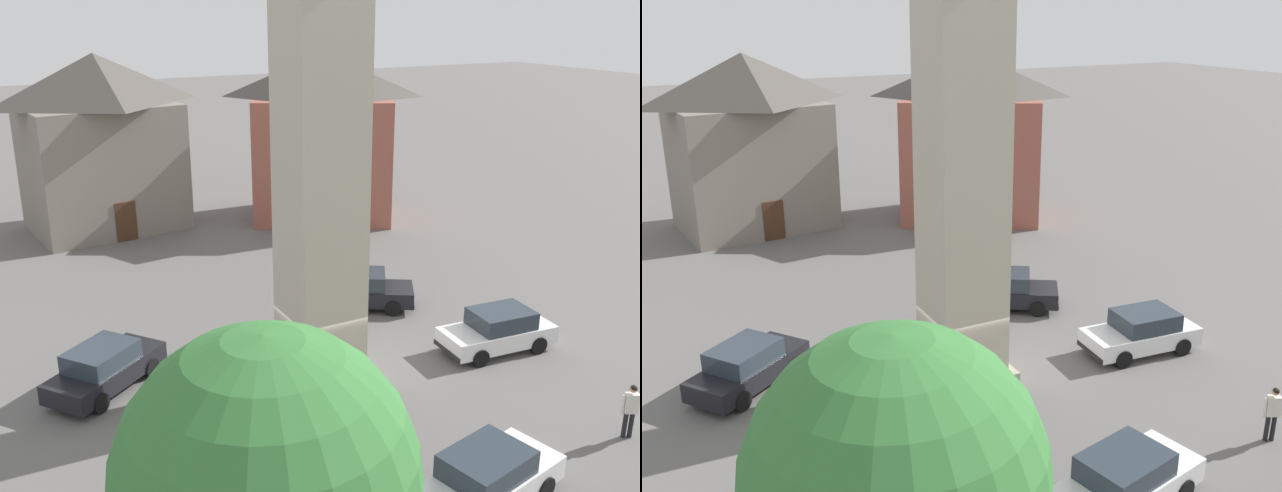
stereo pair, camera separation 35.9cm
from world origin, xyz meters
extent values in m
plane|color=#605E5B|center=(0.00, 0.00, 0.00)|extent=(200.00, 200.00, 0.00)
cube|color=#A59C89|center=(0.00, 0.00, 0.30)|extent=(2.79, 2.79, 0.60)
cube|color=#B7AD99|center=(0.00, 0.00, 6.84)|extent=(2.23, 2.23, 12.48)
cube|color=black|center=(2.77, 6.33, 0.59)|extent=(3.83, 4.30, 0.64)
cube|color=#28333D|center=(2.68, 6.44, 1.21)|extent=(2.51, 2.62, 0.64)
cylinder|color=black|center=(4.15, 5.83, 0.32)|extent=(0.56, 0.64, 0.64)
cylinder|color=black|center=(2.87, 4.86, 0.32)|extent=(0.56, 0.64, 0.64)
cylinder|color=black|center=(2.66, 7.79, 0.32)|extent=(0.56, 0.64, 0.64)
cylinder|color=black|center=(1.39, 6.82, 0.32)|extent=(0.56, 0.64, 0.64)
cube|color=black|center=(3.98, 4.71, 0.37)|extent=(1.40, 1.10, 0.16)
cube|color=white|center=(-7.36, -0.83, 0.59)|extent=(2.50, 4.36, 0.64)
cube|color=#28333D|center=(-7.39, -0.68, 1.21)|extent=(1.96, 2.38, 0.64)
cylinder|color=black|center=(-6.32, -1.87, 0.32)|extent=(0.35, 0.67, 0.64)
cylinder|color=black|center=(-7.89, -2.20, 0.32)|extent=(0.35, 0.67, 0.64)
cube|color=black|center=(-6.94, -2.81, 0.37)|extent=(1.66, 0.46, 0.16)
cube|color=white|center=(-1.04, -6.59, 0.59)|extent=(2.05, 4.23, 0.64)
cube|color=#28333D|center=(-1.05, -6.74, 1.21)|extent=(1.74, 2.23, 0.64)
cylinder|color=black|center=(-1.73, -5.29, 0.32)|extent=(0.27, 0.66, 0.64)
cylinder|color=black|center=(-0.13, -5.43, 0.32)|extent=(0.27, 0.66, 0.64)
cylinder|color=black|center=(-1.94, -7.74, 0.32)|extent=(0.27, 0.66, 0.64)
cylinder|color=black|center=(-0.35, -7.88, 0.32)|extent=(0.27, 0.66, 0.64)
cube|color=black|center=(-0.86, -4.57, 0.37)|extent=(1.67, 0.26, 0.16)
cube|color=black|center=(4.50, -4.33, 0.59)|extent=(3.59, 4.39, 0.64)
cube|color=#28333D|center=(4.58, -4.20, 1.21)|extent=(2.43, 2.61, 0.64)
cylinder|color=black|center=(4.54, -5.79, 0.32)|extent=(0.52, 0.66, 0.64)
cylinder|color=black|center=(3.17, -4.96, 0.32)|extent=(0.52, 0.66, 0.64)
cylinder|color=black|center=(5.82, -3.69, 0.32)|extent=(0.52, 0.66, 0.64)
cylinder|color=black|center=(4.45, -2.86, 0.32)|extent=(0.52, 0.66, 0.64)
cube|color=black|center=(3.45, -6.05, 0.37)|extent=(1.49, 0.97, 0.16)
cylinder|color=black|center=(-6.96, -6.18, 0.41)|extent=(0.13, 0.13, 0.82)
cylinder|color=black|center=(-7.04, -6.34, 0.41)|extent=(0.13, 0.13, 0.82)
cube|color=white|center=(-7.00, -6.26, 1.12)|extent=(0.36, 0.42, 0.60)
cylinder|color=white|center=(-6.90, -6.05, 1.07)|extent=(0.09, 0.09, 0.60)
cylinder|color=white|center=(-7.11, -6.47, 1.07)|extent=(0.09, 0.09, 0.60)
sphere|color=tan|center=(-7.00, -6.26, 1.57)|extent=(0.22, 0.22, 0.22)
sphere|color=black|center=(-7.01, -6.26, 1.59)|extent=(0.20, 0.20, 0.20)
sphere|color=#337033|center=(-9.48, 5.98, 4.59)|extent=(5.05, 5.05, 5.05)
cube|color=#995142|center=(16.88, -9.07, 3.45)|extent=(8.28, 9.20, 6.90)
pyramid|color=#47423D|center=(16.88, -9.07, 8.10)|extent=(8.70, 9.66, 2.40)
cube|color=#422819|center=(14.52, -7.80, 1.05)|extent=(0.59, 1.01, 2.10)
cube|color=slate|center=(20.51, 2.48, 3.39)|extent=(6.70, 8.30, 6.79)
pyramid|color=#47423D|center=(20.51, 2.48, 8.10)|extent=(7.03, 8.71, 2.62)
cube|color=#422819|center=(17.60, 2.13, 1.05)|extent=(0.21, 1.10, 2.10)
cylinder|color=gray|center=(-3.85, 3.53, 1.10)|extent=(0.07, 0.07, 2.20)
cube|color=red|center=(-3.85, 3.53, 2.50)|extent=(0.60, 0.04, 0.60)
camera|label=1|loc=(-18.41, 9.72, 11.83)|focal=39.91mm
camera|label=2|loc=(-18.58, 9.40, 11.83)|focal=39.91mm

